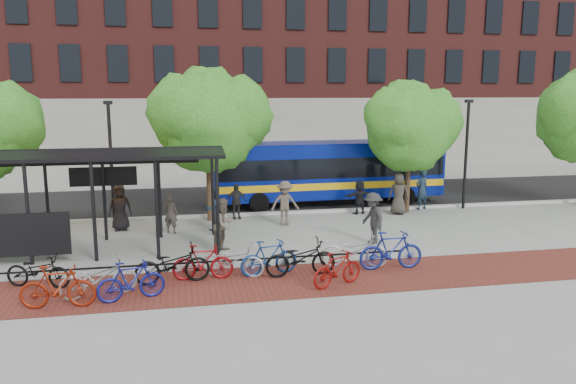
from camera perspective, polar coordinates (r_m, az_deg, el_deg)
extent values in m
plane|color=#9E9E99|center=(21.65, 0.55, -4.53)|extent=(160.00, 160.00, 0.00)
cube|color=black|center=(29.34, -2.57, -0.60)|extent=(160.00, 8.00, 0.01)
cube|color=#B7B7B2|center=(25.46, -1.25, -2.14)|extent=(160.00, 0.25, 0.12)
cube|color=maroon|center=(16.61, -2.80, -9.19)|extent=(24.00, 3.00, 0.01)
cube|color=black|center=(17.34, -7.53, -8.43)|extent=(12.00, 0.05, 0.95)
cube|color=#5C2220|center=(48.83, 6.18, 15.46)|extent=(55.00, 14.00, 20.00)
cylinder|color=black|center=(19.65, -24.91, -2.09)|extent=(0.12, 0.12, 3.30)
cylinder|color=black|center=(22.23, -23.28, -0.63)|extent=(0.12, 0.12, 3.30)
cylinder|color=black|center=(19.26, -19.13, -1.93)|extent=(0.12, 0.12, 3.30)
cylinder|color=black|center=(21.89, -18.17, -0.46)|extent=(0.12, 0.12, 3.30)
cylinder|color=black|center=(19.08, -13.18, -1.75)|extent=(0.12, 0.12, 3.30)
cylinder|color=black|center=(21.72, -12.93, -0.29)|extent=(0.12, 0.12, 3.30)
cylinder|color=black|center=(19.10, -7.17, -1.54)|extent=(0.12, 0.12, 3.30)
cylinder|color=black|center=(21.74, -7.66, -0.11)|extent=(0.12, 0.12, 3.30)
cube|color=black|center=(19.79, -22.05, 3.48)|extent=(10.60, 1.65, 0.29)
cube|color=black|center=(21.16, -21.34, 3.92)|extent=(10.60, 1.65, 0.29)
cube|color=black|center=(21.89, -20.96, 3.08)|extent=(9.00, 0.10, 0.40)
cube|color=black|center=(21.87, -18.25, 1.52)|extent=(2.40, 0.12, 0.70)
cube|color=#FF7200|center=(21.95, -18.22, 1.55)|extent=(2.20, 0.02, 0.55)
sphere|color=#36681B|center=(24.99, -26.95, 6.29)|extent=(3.20, 3.20, 3.20)
cylinder|color=#382619|center=(24.22, -7.99, 0.01)|extent=(0.24, 0.24, 2.52)
sphere|color=#36681B|center=(23.88, -8.16, 6.97)|extent=(4.20, 4.20, 4.20)
sphere|color=#36681B|center=(24.14, -5.69, 7.77)|extent=(3.36, 3.36, 3.36)
sphere|color=#36681B|center=(23.53, -10.21, 7.84)|extent=(3.15, 3.15, 3.15)
sphere|color=#36681B|center=(24.25, -8.02, 8.91)|extent=(2.94, 2.94, 2.94)
cylinder|color=#382619|center=(26.27, 12.02, 0.41)|extent=(0.24, 0.24, 2.27)
sphere|color=#36681B|center=(25.96, 12.24, 6.20)|extent=(3.80, 3.80, 3.80)
sphere|color=#36681B|center=(26.51, 13.99, 6.86)|extent=(3.04, 3.04, 3.04)
sphere|color=#36681B|center=(25.37, 10.95, 7.06)|extent=(2.85, 2.85, 2.85)
sphere|color=#36681B|center=(26.32, 12.16, 8.00)|extent=(2.66, 2.66, 2.66)
sphere|color=#36681B|center=(29.82, 27.16, 7.38)|extent=(3.30, 3.30, 3.30)
cylinder|color=black|center=(24.46, -17.50, 2.67)|extent=(0.14, 0.14, 5.00)
cube|color=black|center=(24.28, -17.83, 8.65)|extent=(0.35, 0.20, 0.15)
cylinder|color=black|center=(27.65, 17.63, 3.49)|extent=(0.14, 0.14, 5.00)
cube|color=black|center=(27.49, 17.92, 8.78)|extent=(0.35, 0.20, 0.15)
cube|color=navy|center=(27.61, 4.03, 2.32)|extent=(11.41, 2.83, 2.60)
cube|color=black|center=(27.58, 4.04, 2.75)|extent=(11.18, 2.86, 0.94)
cube|color=gold|center=(27.71, 4.01, 1.01)|extent=(11.30, 2.87, 0.33)
cube|color=navy|center=(27.47, 4.06, 4.90)|extent=(11.17, 2.58, 0.17)
cylinder|color=black|center=(25.81, -2.94, -1.09)|extent=(0.91, 0.29, 0.91)
cylinder|color=black|center=(28.19, -3.80, -0.13)|extent=(0.91, 0.29, 0.91)
cylinder|color=black|center=(27.96, 11.86, -0.41)|extent=(0.91, 0.29, 0.91)
cylinder|color=black|center=(30.17, 9.92, 0.43)|extent=(0.91, 0.29, 0.91)
imported|color=black|center=(17.57, -24.06, -7.30)|extent=(2.01, 1.21, 1.00)
imported|color=maroon|center=(15.72, -22.37, -8.91)|extent=(1.94, 0.65, 1.15)
imported|color=#9B9C9E|center=(16.20, -18.69, -8.23)|extent=(2.19, 1.30, 1.09)
imported|color=navy|center=(15.68, -15.66, -8.68)|extent=(1.88, 0.94, 1.08)
imported|color=black|center=(16.72, -11.66, -7.22)|extent=(2.23, 0.97, 1.14)
imported|color=maroon|center=(16.86, -8.64, -7.07)|extent=(1.80, 0.55, 1.08)
imported|color=#A6A6A8|center=(17.08, -5.64, -6.88)|extent=(2.06, 1.34, 1.02)
imported|color=navy|center=(17.10, -1.96, -6.67)|extent=(1.89, 0.88, 1.10)
imported|color=black|center=(17.00, 1.28, -6.71)|extent=(2.19, 0.84, 1.13)
imported|color=maroon|center=(16.21, 5.04, -7.80)|extent=(1.76, 1.12, 1.03)
imported|color=#B1B1B3|center=(17.97, 6.77, -5.89)|extent=(2.22, 1.23, 1.11)
imported|color=navy|center=(17.90, 10.42, -5.85)|extent=(2.05, 0.60, 1.23)
imported|color=black|center=(23.40, -16.70, -1.51)|extent=(0.96, 0.67, 1.86)
imported|color=#443E36|center=(22.46, -11.83, -2.15)|extent=(0.68, 0.58, 1.58)
imported|color=#1D2D44|center=(22.59, -7.46, -1.69)|extent=(1.07, 0.98, 1.77)
imported|color=brown|center=(23.22, -0.32, -1.15)|extent=(1.25, 0.78, 1.87)
imported|color=#2B2B2B|center=(24.54, -5.31, -0.95)|extent=(0.96, 0.52, 1.55)
imported|color=black|center=(25.64, 7.28, -0.51)|extent=(1.50, 0.79, 1.54)
imported|color=#38322C|center=(25.79, 11.19, -0.18)|extent=(1.09, 0.95, 1.89)
imported|color=#1A2A3E|center=(27.13, 13.44, 0.28)|extent=(0.81, 0.67, 1.91)
imported|color=brown|center=(19.61, -6.54, -3.33)|extent=(1.13, 1.16, 1.89)
imported|color=#2B2B2B|center=(20.72, 8.61, -2.64)|extent=(0.93, 1.34, 1.89)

